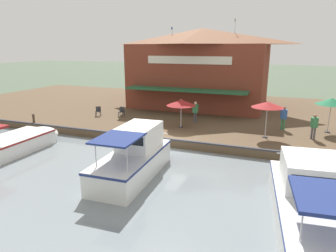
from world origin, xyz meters
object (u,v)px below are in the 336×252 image
cafe_chair_back_row_seat (98,111)px  person_at_quay_edge (314,124)px  patio_umbrella_near_quay_edge (268,105)px  patio_umbrella_mid_patio_right (332,101)px  motorboat_far_downstream (138,155)px  patio_umbrella_far_corner (181,103)px  cafe_chair_under_first_umbrella (122,111)px  person_near_entrance (195,109)px  waterfront_restaurant (201,67)px  person_mid_patio (284,115)px  tree_behind_restaurant (238,63)px  mooring_post (34,119)px  motorboat_outer_channel (312,197)px  motorboat_fourth_along (15,143)px

cafe_chair_back_row_seat → person_at_quay_edge: (0.85, 17.62, 0.61)m
patio_umbrella_near_quay_edge → patio_umbrella_mid_patio_right: bearing=125.4°
patio_umbrella_mid_patio_right → cafe_chair_back_row_seat: bearing=-85.8°
patio_umbrella_mid_patio_right → motorboat_far_downstream: 14.68m
patio_umbrella_far_corner → cafe_chair_back_row_seat: bearing=-97.8°
cafe_chair_back_row_seat → cafe_chair_under_first_umbrella: (-0.62, 2.05, 0.00)m
cafe_chair_under_first_umbrella → person_near_entrance: bearing=91.4°
motorboat_far_downstream → cafe_chair_back_row_seat: bearing=-136.5°
patio_umbrella_far_corner → patio_umbrella_near_quay_edge: size_ratio=0.88×
patio_umbrella_far_corner → person_near_entrance: bearing=162.9°
waterfront_restaurant → person_near_entrance: 8.84m
patio_umbrella_near_quay_edge → person_mid_patio: (-2.59, 1.10, -1.19)m
patio_umbrella_mid_patio_right → cafe_chair_under_first_umbrella: bearing=-87.4°
cafe_chair_back_row_seat → patio_umbrella_near_quay_edge: bearing=83.7°
person_mid_patio → patio_umbrella_far_corner: bearing=-74.0°
person_near_entrance → tree_behind_restaurant: size_ratio=0.25×
mooring_post → tree_behind_restaurant: size_ratio=0.11×
cafe_chair_back_row_seat → person_near_entrance: person_near_entrance is taller
waterfront_restaurant → cafe_chair_back_row_seat: waterfront_restaurant is taller
person_near_entrance → mooring_post: 13.25m
motorboat_far_downstream → motorboat_outer_channel: bearing=80.4°
patio_umbrella_near_quay_edge → person_at_quay_edge: 3.36m
mooring_post → tree_behind_restaurant: tree_behind_restaurant is taller
cafe_chair_back_row_seat → person_at_quay_edge: size_ratio=0.49×
motorboat_outer_channel → tree_behind_restaurant: bearing=-164.7°
motorboat_fourth_along → mooring_post: (-4.56, -2.90, 0.34)m
cafe_chair_under_first_umbrella → tree_behind_restaurant: 15.82m
motorboat_far_downstream → tree_behind_restaurant: (-22.43, 1.92, 3.91)m
cafe_chair_back_row_seat → patio_umbrella_far_corner: bearing=82.2°
motorboat_far_downstream → motorboat_fourth_along: 8.90m
person_at_quay_edge → person_mid_patio: (-1.84, -1.94, 0.03)m
person_mid_patio → cafe_chair_back_row_seat: bearing=-86.4°
person_at_quay_edge → cafe_chair_under_first_umbrella: bearing=-95.4°
patio_umbrella_far_corner → patio_umbrella_near_quay_edge: (0.48, 6.29, 0.35)m
motorboat_fourth_along → mooring_post: motorboat_fourth_along is taller
waterfront_restaurant → person_near_entrance: bearing=11.9°
motorboat_outer_channel → tree_behind_restaurant: size_ratio=1.39×
patio_umbrella_near_quay_edge → mooring_post: size_ratio=3.28×
patio_umbrella_far_corner → cafe_chair_back_row_seat: patio_umbrella_far_corner is taller
patio_umbrella_far_corner → patio_umbrella_mid_patio_right: bearing=103.4°
waterfront_restaurant → person_near_entrance: waterfront_restaurant is taller
waterfront_restaurant → motorboat_far_downstream: size_ratio=1.99×
cafe_chair_back_row_seat → motorboat_fourth_along: 8.84m
person_at_quay_edge → tree_behind_restaurant: size_ratio=0.25×
mooring_post → patio_umbrella_near_quay_edge: bearing=98.4°
waterfront_restaurant → motorboat_fourth_along: bearing=-23.2°
waterfront_restaurant → cafe_chair_under_first_umbrella: size_ratio=16.34×
motorboat_far_downstream → motorboat_outer_channel: motorboat_far_downstream is taller
motorboat_fourth_along → motorboat_outer_channel: size_ratio=0.72×
motorboat_far_downstream → tree_behind_restaurant: tree_behind_restaurant is taller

